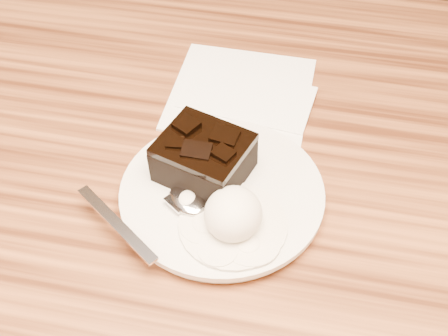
% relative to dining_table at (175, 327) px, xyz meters
% --- Properties ---
extents(dining_table, '(1.20, 0.80, 0.75)m').
position_rel_dining_table_xyz_m(dining_table, '(0.00, 0.00, 0.00)').
color(dining_table, '#3D1D0F').
rests_on(dining_table, floor).
extents(plate, '(0.21, 0.21, 0.02)m').
position_rel_dining_table_xyz_m(plate, '(0.08, -0.03, 0.38)').
color(plate, white).
rests_on(plate, dining_table).
extents(brownie, '(0.10, 0.10, 0.04)m').
position_rel_dining_table_xyz_m(brownie, '(0.06, -0.01, 0.41)').
color(brownie, black).
rests_on(brownie, plate).
extents(ice_cream_scoop, '(0.06, 0.06, 0.05)m').
position_rel_dining_table_xyz_m(ice_cream_scoop, '(0.10, -0.08, 0.41)').
color(ice_cream_scoop, white).
rests_on(ice_cream_scoop, plate).
extents(melt_puddle, '(0.11, 0.11, 0.00)m').
position_rel_dining_table_xyz_m(melt_puddle, '(0.10, -0.08, 0.39)').
color(melt_puddle, white).
rests_on(melt_puddle, plate).
extents(spoon, '(0.16, 0.13, 0.01)m').
position_rel_dining_table_xyz_m(spoon, '(0.05, -0.06, 0.40)').
color(spoon, silver).
rests_on(spoon, plate).
extents(napkin, '(0.17, 0.17, 0.01)m').
position_rel_dining_table_xyz_m(napkin, '(0.07, 0.14, 0.38)').
color(napkin, white).
rests_on(napkin, dining_table).
extents(crumb_a, '(0.01, 0.01, 0.00)m').
position_rel_dining_table_xyz_m(crumb_a, '(0.06, -0.09, 0.39)').
color(crumb_a, black).
rests_on(crumb_a, plate).
extents(crumb_b, '(0.01, 0.01, 0.00)m').
position_rel_dining_table_xyz_m(crumb_b, '(0.12, -0.06, 0.39)').
color(crumb_b, black).
rests_on(crumb_b, plate).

